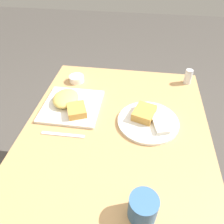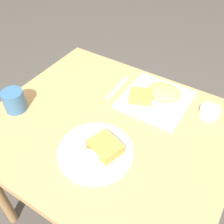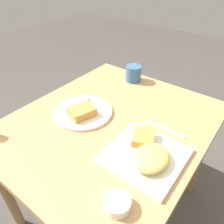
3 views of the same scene
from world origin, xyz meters
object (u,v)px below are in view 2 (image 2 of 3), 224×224
at_px(plate_square_near, 157,96).
at_px(butter_knife, 118,88).
at_px(plate_oval_far, 97,151).
at_px(sauce_ramekin, 210,112).
at_px(coffee_mug, 14,101).

xyz_separation_m(plate_square_near, butter_knife, (0.19, 0.02, -0.02)).
distance_m(plate_oval_far, sauce_ramekin, 0.51).
bearing_deg(plate_oval_far, butter_knife, -69.71).
relative_size(plate_square_near, coffee_mug, 3.02).
height_order(sauce_ramekin, butter_knife, sauce_ramekin).
distance_m(plate_square_near, sauce_ramekin, 0.23).
height_order(plate_square_near, coffee_mug, coffee_mug).
height_order(butter_knife, coffee_mug, coffee_mug).
xyz_separation_m(plate_oval_far, butter_knife, (0.14, -0.37, -0.01)).
distance_m(plate_square_near, plate_oval_far, 0.40).
height_order(plate_oval_far, sauce_ramekin, plate_oval_far).
relative_size(plate_square_near, sauce_ramekin, 3.35).
height_order(plate_square_near, plate_oval_far, plate_square_near).
xyz_separation_m(sauce_ramekin, coffee_mug, (0.73, 0.41, 0.03)).
relative_size(plate_square_near, plate_oval_far, 1.00).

